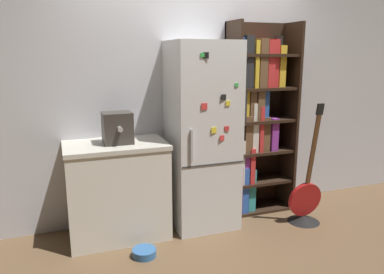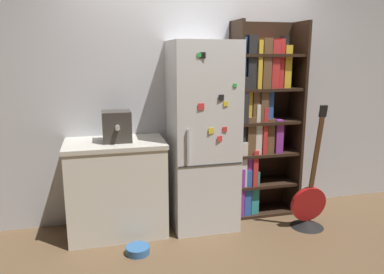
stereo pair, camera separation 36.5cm
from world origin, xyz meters
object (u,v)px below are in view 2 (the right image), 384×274
object	(u,v)px
refrigerator	(202,136)
pet_bowl	(138,250)
espresso_machine	(117,126)
guitar	(308,211)
bookshelf	(258,120)

from	to	relation	value
refrigerator	pet_bowl	size ratio (longest dim) A/B	8.75
espresso_machine	pet_bowl	size ratio (longest dim) A/B	1.37
refrigerator	espresso_machine	world-z (taller)	refrigerator
refrigerator	guitar	distance (m)	1.30
bookshelf	espresso_machine	size ratio (longest dim) A/B	7.06
bookshelf	pet_bowl	world-z (taller)	bookshelf
guitar	espresso_machine	bearing A→B (deg)	168.98
bookshelf	espresso_machine	xyz separation A→B (m)	(-1.47, -0.13, 0.02)
espresso_machine	refrigerator	bearing A→B (deg)	-0.28
espresso_machine	bookshelf	bearing A→B (deg)	5.04
bookshelf	pet_bowl	bearing A→B (deg)	-156.44
refrigerator	espresso_machine	distance (m)	0.84
bookshelf	pet_bowl	distance (m)	1.79
guitar	pet_bowl	distance (m)	1.73
espresso_machine	pet_bowl	distance (m)	1.12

